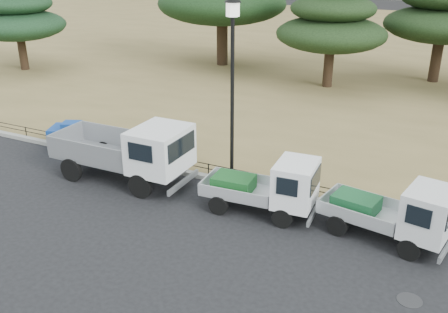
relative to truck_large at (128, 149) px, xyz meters
The scene contains 13 objects.
ground 3.83m from the truck_large, 20.78° to the right, with size 220.00×220.00×0.00m, color black.
lawn 29.53m from the truck_large, 83.40° to the left, with size 120.00×56.00×0.15m, color olive.
curb 3.81m from the truck_large, 21.15° to the left, with size 120.00×0.25×0.16m, color gray.
truck_large is the anchor object (origin of this frame).
truck_kei_front 5.28m from the truck_large, ahead, with size 3.60×1.72×1.86m.
truck_kei_rear 9.06m from the truck_large, ahead, with size 3.73×2.08×1.84m.
street_lamp 4.83m from the truck_large, 26.34° to the left, with size 0.56×0.56×6.28m.
pipe_fence 3.78m from the truck_large, 23.32° to the left, with size 38.00×0.04×0.40m.
tarp_pile 4.53m from the truck_large, 159.17° to the left, with size 1.85×1.62×1.03m.
manhole 10.27m from the truck_large, 14.11° to the right, with size 0.60×0.60×0.01m, color #2D2D30.
pine_west_far 19.99m from the truck_large, 146.74° to the left, with size 6.05×6.05×6.11m.
pine_center_left 15.99m from the truck_large, 79.45° to the left, with size 6.28×6.28×6.38m.
pine_center_right 21.51m from the truck_large, 66.79° to the left, with size 6.71×6.71×7.12m.
Camera 1 is at (6.79, -11.75, 7.74)m, focal length 40.00 mm.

